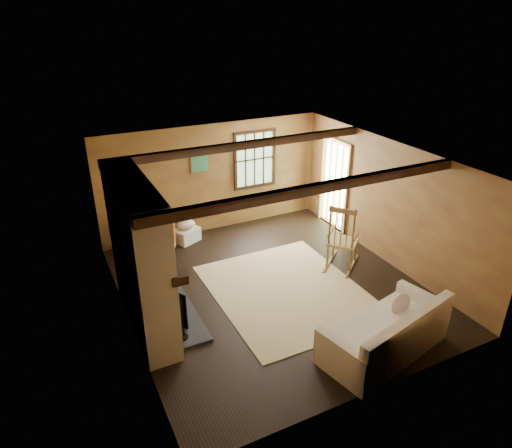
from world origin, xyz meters
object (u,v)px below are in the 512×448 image
rocking_chair (342,241)px  laundry_basket (187,235)px  sofa (387,336)px  armchair (147,239)px  fireplace (142,263)px

rocking_chair → laundry_basket: bearing=5.6°
sofa → armchair: sofa is taller
fireplace → sofa: (2.93, -2.23, -0.81)m
rocking_chair → laundry_basket: size_ratio=2.61×
armchair → rocking_chair: bearing=103.7°
rocking_chair → laundry_basket: (-2.36, 2.32, -0.40)m
laundry_basket → armchair: 0.97m
rocking_chair → sofa: 2.50m
armchair → sofa: bearing=74.4°
fireplace → sofa: bearing=-37.2°
sofa → armchair: 4.98m
fireplace → laundry_basket: 2.97m
sofa → laundry_basket: size_ratio=4.31×
sofa → armchair: (-2.39, 4.37, 0.09)m
fireplace → laundry_basket: fireplace is taller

